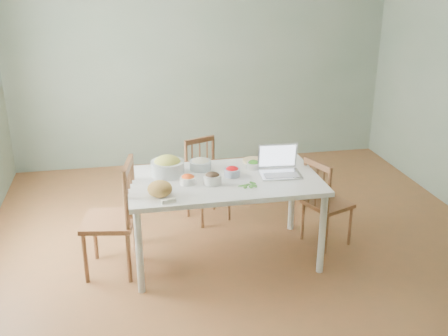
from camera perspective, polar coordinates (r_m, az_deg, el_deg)
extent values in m
cube|color=brown|center=(5.15, 2.25, -8.67)|extent=(5.00, 5.00, 0.00)
cube|color=gray|center=(7.02, -2.41, 11.26)|extent=(5.00, 0.00, 2.70)
cube|color=gray|center=(2.45, 16.60, -9.63)|extent=(5.00, 0.00, 2.70)
ellipsoid|color=#A77A43|center=(4.31, -6.98, -2.25)|extent=(0.23, 0.23, 0.13)
cube|color=silver|center=(4.21, -6.04, -3.56)|extent=(0.12, 0.07, 0.03)
cylinder|color=#D6BD82|center=(5.06, 3.18, 0.81)|extent=(0.25, 0.25, 0.02)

